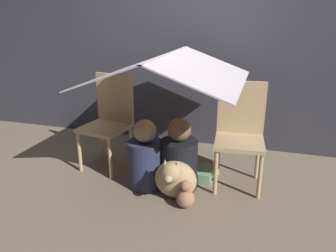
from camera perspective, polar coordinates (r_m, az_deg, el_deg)
The scene contains 10 objects.
ground_plane at distance 3.16m, azimuth -0.56°, elevation -9.48°, with size 8.80×8.80×0.00m, color gray.
wall_back at distance 3.82m, azimuth 4.37°, elevation 15.13°, with size 7.00×0.05×2.50m.
chair_left at distance 3.35m, azimuth -10.21°, elevation 1.35°, with size 0.49×0.49×0.94m.
chair_right at distance 3.01m, azimuth 12.41°, elevation -0.83°, with size 0.46×0.46×0.94m.
sheet_canopy at distance 2.91m, azimuth 0.00°, elevation 10.16°, with size 1.32×1.33×0.25m.
person_front at distance 2.97m, azimuth -3.92°, elevation -5.75°, with size 0.33×0.33×0.64m.
person_second at distance 2.93m, azimuth 1.92°, elevation -5.83°, with size 0.33×0.33×0.66m.
dog at distance 2.79m, azimuth 1.20°, elevation -9.08°, with size 0.36×0.37×0.41m.
floor_cushion at distance 3.20m, azimuth 4.69°, elevation -8.10°, with size 0.34×0.27×0.10m.
plush_toy at distance 2.73m, azimuth 3.07°, elevation -12.15°, with size 0.15×0.15×0.24m.
Camera 1 is at (0.83, -2.64, 1.51)m, focal length 35.00 mm.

